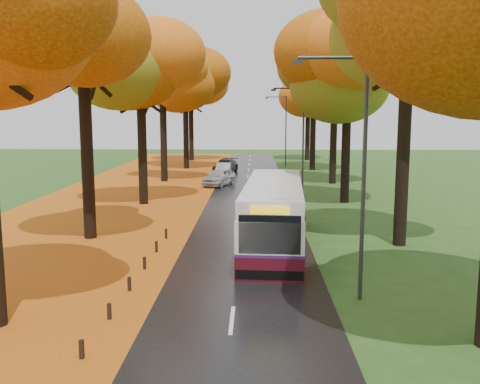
{
  "coord_description": "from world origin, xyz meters",
  "views": [
    {
      "loc": [
        0.66,
        -9.25,
        6.22
      ],
      "look_at": [
        0.0,
        14.81,
        2.6
      ],
      "focal_mm": 40.0,
      "sensor_mm": 36.0,
      "label": 1
    }
  ],
  "objects_px": {
    "bus": "(274,213)",
    "car_silver": "(224,170)",
    "streetlamp_mid": "(300,133)",
    "car_white": "(219,177)",
    "car_dark": "(226,166)",
    "streetlamp_far": "(284,125)",
    "streetlamp_near": "(357,159)"
  },
  "relations": [
    {
      "from": "streetlamp_mid",
      "to": "car_white",
      "type": "relative_size",
      "value": 1.9
    },
    {
      "from": "car_dark",
      "to": "streetlamp_far",
      "type": "bearing_deg",
      "value": 56.93
    },
    {
      "from": "streetlamp_far",
      "to": "car_white",
      "type": "relative_size",
      "value": 1.9
    },
    {
      "from": "car_white",
      "to": "car_dark",
      "type": "height_order",
      "value": "car_white"
    },
    {
      "from": "streetlamp_near",
      "to": "car_silver",
      "type": "height_order",
      "value": "streetlamp_near"
    },
    {
      "from": "streetlamp_mid",
      "to": "bus",
      "type": "xyz_separation_m",
      "value": [
        -2.39,
        -14.87,
        -3.12
      ]
    },
    {
      "from": "car_white",
      "to": "bus",
      "type": "bearing_deg",
      "value": -59.89
    },
    {
      "from": "bus",
      "to": "car_dark",
      "type": "height_order",
      "value": "bus"
    },
    {
      "from": "streetlamp_mid",
      "to": "streetlamp_near",
      "type": "bearing_deg",
      "value": -90.0
    },
    {
      "from": "bus",
      "to": "car_dark",
      "type": "relative_size",
      "value": 2.37
    },
    {
      "from": "streetlamp_near",
      "to": "car_dark",
      "type": "distance_m",
      "value": 37.91
    },
    {
      "from": "car_white",
      "to": "streetlamp_far",
      "type": "bearing_deg",
      "value": 88.29
    },
    {
      "from": "car_dark",
      "to": "bus",
      "type": "bearing_deg",
      "value": -73.15
    },
    {
      "from": "streetlamp_near",
      "to": "streetlamp_far",
      "type": "bearing_deg",
      "value": 90.0
    },
    {
      "from": "streetlamp_near",
      "to": "car_dark",
      "type": "relative_size",
      "value": 1.66
    },
    {
      "from": "streetlamp_near",
      "to": "car_dark",
      "type": "height_order",
      "value": "streetlamp_near"
    },
    {
      "from": "streetlamp_near",
      "to": "bus",
      "type": "bearing_deg",
      "value": 108.54
    },
    {
      "from": "streetlamp_far",
      "to": "car_dark",
      "type": "bearing_deg",
      "value": -132.57
    },
    {
      "from": "car_dark",
      "to": "car_silver",
      "type": "bearing_deg",
      "value": -81.05
    },
    {
      "from": "streetlamp_near",
      "to": "bus",
      "type": "distance_m",
      "value": 8.14
    },
    {
      "from": "streetlamp_near",
      "to": "streetlamp_mid",
      "type": "relative_size",
      "value": 1.0
    },
    {
      "from": "car_white",
      "to": "streetlamp_mid",
      "type": "bearing_deg",
      "value": -22.38
    },
    {
      "from": "streetlamp_near",
      "to": "car_silver",
      "type": "distance_m",
      "value": 34.92
    },
    {
      "from": "car_silver",
      "to": "car_white",
      "type": "bearing_deg",
      "value": -88.33
    },
    {
      "from": "bus",
      "to": "car_silver",
      "type": "xyz_separation_m",
      "value": [
        -3.91,
        26.98,
        -0.92
      ]
    },
    {
      "from": "streetlamp_far",
      "to": "car_white",
      "type": "height_order",
      "value": "streetlamp_far"
    },
    {
      "from": "streetlamp_far",
      "to": "bus",
      "type": "height_order",
      "value": "streetlamp_far"
    },
    {
      "from": "streetlamp_near",
      "to": "car_silver",
      "type": "relative_size",
      "value": 2.07
    },
    {
      "from": "car_white",
      "to": "car_silver",
      "type": "distance_m",
      "value": 6.51
    },
    {
      "from": "streetlamp_mid",
      "to": "car_dark",
      "type": "height_order",
      "value": "streetlamp_mid"
    },
    {
      "from": "streetlamp_mid",
      "to": "car_silver",
      "type": "relative_size",
      "value": 2.07
    },
    {
      "from": "streetlamp_near",
      "to": "streetlamp_far",
      "type": "distance_m",
      "value": 44.0
    }
  ]
}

